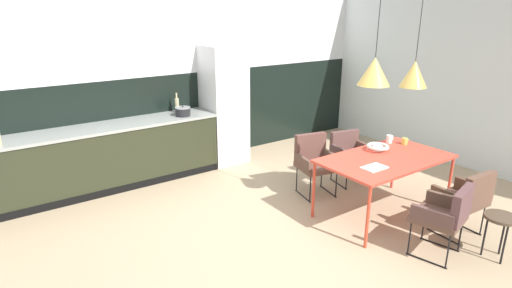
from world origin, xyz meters
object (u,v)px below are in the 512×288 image
at_px(mug_wide_latte, 389,139).
at_px(armchair_by_stool, 349,150).
at_px(open_book, 374,168).
at_px(pendant_lamp_over_table_near, 374,71).
at_px(armchair_near_window, 467,195).
at_px(mug_white_ceramic, 405,141).
at_px(armchair_corner_seat, 314,158).
at_px(dining_table, 385,161).
at_px(pendant_lamp_over_table_far, 414,74).
at_px(refrigerator_column, 224,105).
at_px(armchair_far_side, 447,212).
at_px(bottle_spice_small, 177,105).
at_px(side_stool, 501,221).
at_px(fruit_bowl, 378,147).
at_px(cooking_pot, 183,111).

bearing_deg(mug_wide_latte, armchair_by_stool, 96.72).
distance_m(open_book, pendant_lamp_over_table_near, 1.06).
height_order(armchair_near_window, mug_white_ceramic, mug_white_ceramic).
height_order(armchair_by_stool, armchair_corner_seat, armchair_corner_seat).
distance_m(armchair_near_window, open_book, 1.04).
bearing_deg(dining_table, pendant_lamp_over_table_far, -5.45).
bearing_deg(refrigerator_column, armchair_far_side, -84.44).
xyz_separation_m(dining_table, bottle_spice_small, (-1.36, 2.91, 0.32)).
xyz_separation_m(dining_table, open_book, (-0.39, -0.15, 0.05)).
height_order(armchair_corner_seat, side_stool, armchair_corner_seat).
bearing_deg(open_book, bottle_spice_small, 107.67).
relative_size(bottle_spice_small, side_stool, 0.64).
distance_m(refrigerator_column, mug_white_ceramic, 2.86).
bearing_deg(armchair_corner_seat, fruit_bowl, 130.01).
bearing_deg(armchair_corner_seat, bottle_spice_small, -48.01).
xyz_separation_m(mug_white_ceramic, bottle_spice_small, (-1.98, 2.72, 0.24)).
height_order(armchair_far_side, pendant_lamp_over_table_far, pendant_lamp_over_table_far).
distance_m(open_book, mug_wide_latte, 1.02).
bearing_deg(armchair_near_window, mug_wide_latte, 84.50).
bearing_deg(armchair_corner_seat, pendant_lamp_over_table_far, 132.99).
height_order(armchair_by_stool, armchair_far_side, armchair_far_side).
height_order(open_book, pendant_lamp_over_table_far, pendant_lamp_over_table_far).
distance_m(fruit_bowl, pendant_lamp_over_table_far, 0.98).
distance_m(refrigerator_column, open_book, 2.94).
relative_size(armchair_by_stool, armchair_far_side, 0.93).
relative_size(armchair_corner_seat, mug_white_ceramic, 6.86).
xyz_separation_m(armchair_by_stool, armchair_corner_seat, (-0.69, -0.01, 0.03)).
distance_m(armchair_by_stool, mug_white_ceramic, 0.85).
height_order(armchair_near_window, open_book, armchair_near_window).
height_order(mug_wide_latte, side_stool, mug_wide_latte).
distance_m(armchair_far_side, open_book, 0.87).
relative_size(pendant_lamp_over_table_near, pendant_lamp_over_table_far, 0.94).
xyz_separation_m(refrigerator_column, pendant_lamp_over_table_far, (0.92, -2.80, 0.77)).
bearing_deg(refrigerator_column, cooking_pot, -172.40).
bearing_deg(side_stool, mug_white_ceramic, 73.74).
bearing_deg(mug_white_ceramic, open_book, -161.28).
bearing_deg(armchair_far_side, armchair_near_window, -3.47).
distance_m(armchair_corner_seat, side_stool, 2.31).
bearing_deg(side_stool, armchair_corner_seat, 101.11).
bearing_deg(armchair_by_stool, cooking_pot, -31.62).
bearing_deg(cooking_pot, side_stool, -68.47).
bearing_deg(bottle_spice_small, mug_wide_latte, -54.01).
distance_m(dining_table, open_book, 0.42).
xyz_separation_m(dining_table, armchair_corner_seat, (-0.26, 0.96, -0.19)).
distance_m(armchair_corner_seat, mug_wide_latte, 1.02).
height_order(refrigerator_column, mug_wide_latte, refrigerator_column).
height_order(armchair_far_side, cooking_pot, cooking_pot).
bearing_deg(pendant_lamp_over_table_far, bottle_spice_small, 119.79).
distance_m(pendant_lamp_over_table_near, pendant_lamp_over_table_far, 0.65).
xyz_separation_m(refrigerator_column, open_book, (0.21, -2.92, -0.20)).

